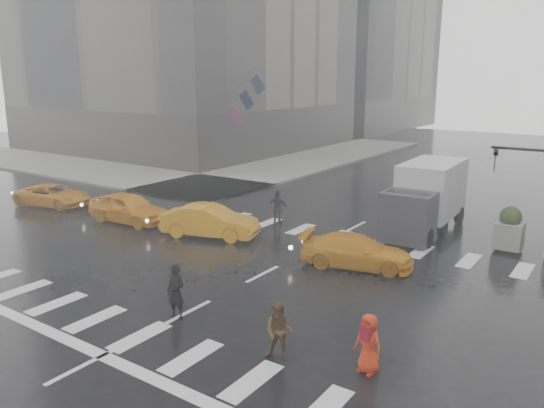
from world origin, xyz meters
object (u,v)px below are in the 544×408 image
Objects in this scene: taxi_front at (129,208)px; box_truck at (425,196)px; pedestrian_brown at (279,331)px; taxi_mid at (210,221)px; pedestrian_orange at (368,343)px.

taxi_front is 0.73× the size of box_truck.
pedestrian_brown is 11.40m from taxi_mid.
taxi_mid is 10.25m from box_truck.
box_truck reaches higher than taxi_front.
taxi_front is 14.70m from box_truck.
taxi_front is at bearing 136.87° from pedestrian_brown.
taxi_mid is at bearing -87.60° from taxi_front.
taxi_mid is 0.73× the size of box_truck.
pedestrian_brown reaches higher than pedestrian_orange.
taxi_front is 5.07m from taxi_mid.
box_truck is (-0.92, 13.80, 0.96)m from pedestrian_brown.
taxi_mid is (-10.96, 6.56, -0.05)m from pedestrian_orange.
taxi_front is at bearing 77.33° from taxi_mid.
pedestrian_orange is 0.35× the size of taxi_front.
pedestrian_orange is at bearing -78.68° from box_truck.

